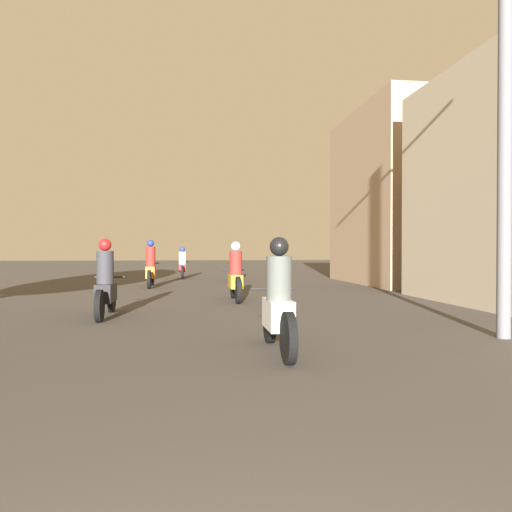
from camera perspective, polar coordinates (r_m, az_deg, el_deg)
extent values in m
cylinder|color=black|center=(7.05, 1.55, -7.46)|extent=(0.10, 0.60, 0.60)
cylinder|color=black|center=(5.74, 3.74, -9.35)|extent=(0.10, 0.60, 0.60)
cube|color=silver|center=(6.36, 2.53, -6.65)|extent=(0.30, 0.75, 0.37)
cylinder|color=black|center=(6.76, 1.87, -3.77)|extent=(0.60, 0.04, 0.04)
cylinder|color=#4C514C|center=(6.25, 2.66, -2.54)|extent=(0.32, 0.32, 0.55)
sphere|color=black|center=(6.24, 2.66, 1.09)|extent=(0.24, 0.24, 0.24)
cylinder|color=black|center=(10.83, -16.17, -4.65)|extent=(0.10, 0.59, 0.59)
cylinder|color=black|center=(9.41, -17.46, -5.47)|extent=(0.10, 0.59, 0.59)
cube|color=black|center=(10.10, -16.77, -4.03)|extent=(0.30, 0.89, 0.36)
cylinder|color=black|center=(10.55, -16.38, -2.32)|extent=(0.60, 0.04, 0.04)
cylinder|color=#2D2D33|center=(9.99, -16.86, -1.25)|extent=(0.32, 0.32, 0.63)
sphere|color=#A51919|center=(9.98, -16.87, 1.24)|extent=(0.24, 0.24, 0.24)
cylinder|color=black|center=(13.40, -2.64, -3.43)|extent=(0.10, 0.66, 0.66)
cylinder|color=black|center=(12.06, -2.07, -3.90)|extent=(0.10, 0.66, 0.66)
cube|color=gold|center=(12.72, -2.37, -2.90)|extent=(0.30, 0.92, 0.34)
cylinder|color=black|center=(13.14, -2.55, -1.61)|extent=(0.60, 0.04, 0.04)
cylinder|color=maroon|center=(12.61, -2.33, -0.80)|extent=(0.32, 0.32, 0.60)
sphere|color=silver|center=(12.60, -2.34, 1.11)|extent=(0.24, 0.24, 0.24)
cylinder|color=black|center=(18.41, -11.77, -2.36)|extent=(0.10, 0.63, 0.63)
cylinder|color=black|center=(16.95, -12.11, -2.63)|extent=(0.10, 0.63, 0.63)
cube|color=orange|center=(17.67, -11.94, -1.83)|extent=(0.30, 0.74, 0.41)
cylinder|color=black|center=(18.13, -11.83, -0.81)|extent=(0.60, 0.04, 0.04)
cylinder|color=maroon|center=(17.58, -11.96, -0.07)|extent=(0.32, 0.32, 0.68)
sphere|color=navy|center=(17.58, -11.96, 1.43)|extent=(0.24, 0.24, 0.24)
cylinder|color=black|center=(21.32, -2.55, -1.99)|extent=(0.10, 0.58, 0.58)
cylinder|color=black|center=(19.86, -2.17, -2.19)|extent=(0.10, 0.58, 0.58)
cube|color=#1E6B33|center=(20.58, -2.37, -1.61)|extent=(0.30, 0.91, 0.34)
cylinder|color=black|center=(21.05, -2.49, -0.82)|extent=(0.60, 0.04, 0.04)
cylinder|color=maroon|center=(20.48, -2.35, -0.29)|extent=(0.32, 0.32, 0.61)
sphere|color=black|center=(20.47, -2.35, 0.89)|extent=(0.24, 0.24, 0.24)
cylinder|color=black|center=(23.47, -8.38, -1.71)|extent=(0.10, 0.61, 0.61)
cylinder|color=black|center=(22.13, -8.42, -1.85)|extent=(0.10, 0.61, 0.61)
cube|color=red|center=(22.79, -8.40, -1.36)|extent=(0.30, 0.88, 0.34)
cylinder|color=black|center=(23.22, -8.39, -0.66)|extent=(0.60, 0.04, 0.04)
cylinder|color=silver|center=(22.69, -8.41, -0.24)|extent=(0.32, 0.32, 0.56)
sphere|color=navy|center=(22.69, -8.41, 0.77)|extent=(0.24, 0.24, 0.24)
cube|color=tan|center=(20.64, 18.27, 6.34)|extent=(5.30, 6.81, 6.66)
cylinder|color=slate|center=(8.41, 26.56, 13.83)|extent=(0.20, 0.20, 6.45)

